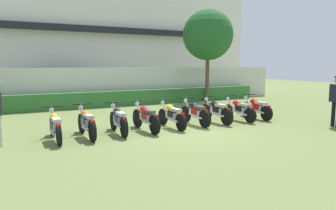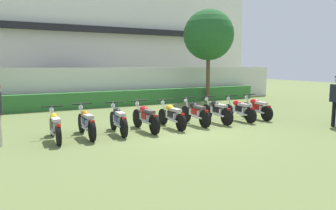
{
  "view_description": "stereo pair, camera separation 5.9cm",
  "coord_description": "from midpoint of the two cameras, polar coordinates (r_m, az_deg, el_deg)",
  "views": [
    {
      "loc": [
        -5.05,
        -8.54,
        2.16
      ],
      "look_at": [
        0.0,
        1.02,
        0.75
      ],
      "focal_mm": 33.24,
      "sensor_mm": 36.0,
      "label": 1
    },
    {
      "loc": [
        -5.0,
        -8.57,
        2.16
      ],
      "look_at": [
        0.0,
        1.02,
        0.75
      ],
      "focal_mm": 33.24,
      "sensor_mm": 36.0,
      "label": 2
    }
  ],
  "objects": [
    {
      "name": "ground",
      "position": [
        10.16,
        2.54,
        -4.87
      ],
      "size": [
        60.0,
        60.0,
        0.0
      ],
      "primitive_type": "plane",
      "color": "olive"
    },
    {
      "name": "motorcycle_in_row_3",
      "position": [
        10.19,
        -4.29,
        -2.22
      ],
      "size": [
        0.6,
        1.94,
        0.97
      ],
      "rotation": [
        0.0,
        0.0,
        1.6
      ],
      "color": "black",
      "rests_on": "ground"
    },
    {
      "name": "motorcycle_in_row_2",
      "position": [
        9.88,
        -9.26,
        -2.64
      ],
      "size": [
        0.6,
        1.84,
        0.97
      ],
      "rotation": [
        0.0,
        0.0,
        1.51
      ],
      "color": "black",
      "rests_on": "ground"
    },
    {
      "name": "motorcycle_in_row_4",
      "position": [
        10.66,
        0.52,
        -1.86
      ],
      "size": [
        0.6,
        1.85,
        0.95
      ],
      "rotation": [
        0.0,
        0.0,
        1.59
      ],
      "color": "black",
      "rests_on": "ground"
    },
    {
      "name": "hedge_row",
      "position": [
        16.53,
        -9.97,
        1.19
      ],
      "size": [
        18.04,
        0.7,
        0.8
      ],
      "primitive_type": "cube",
      "color": "#337033",
      "rests_on": "ground"
    },
    {
      "name": "motorcycle_in_row_1",
      "position": [
        9.62,
        -14.9,
        -3.07
      ],
      "size": [
        0.6,
        1.92,
        0.97
      ],
      "rotation": [
        0.0,
        0.0,
        1.58
      ],
      "color": "black",
      "rests_on": "ground"
    },
    {
      "name": "building",
      "position": [
        23.29,
        -15.62,
        11.89
      ],
      "size": [
        23.74,
        6.5,
        8.16
      ],
      "color": "white",
      "rests_on": "ground"
    },
    {
      "name": "motorcycle_in_row_6",
      "position": [
        11.73,
        8.72,
        -1.03
      ],
      "size": [
        0.6,
        1.88,
        0.97
      ],
      "rotation": [
        0.0,
        0.0,
        1.58
      ],
      "color": "black",
      "rests_on": "ground"
    },
    {
      "name": "parked_car",
      "position": [
        18.31,
        -17.94,
        3.23
      ],
      "size": [
        4.72,
        2.6,
        1.89
      ],
      "rotation": [
        0.0,
        0.0,
        0.14
      ],
      "color": "black",
      "rests_on": "ground"
    },
    {
      "name": "motorcycle_in_row_5",
      "position": [
        11.22,
        4.83,
        -1.37
      ],
      "size": [
        0.6,
        1.86,
        0.97
      ],
      "rotation": [
        0.0,
        0.0,
        1.58
      ],
      "color": "black",
      "rests_on": "ground"
    },
    {
      "name": "compound_wall",
      "position": [
        17.14,
        -10.74,
        3.4
      ],
      "size": [
        22.55,
        0.3,
        1.99
      ],
      "primitive_type": "cube",
      "color": "silver",
      "rests_on": "ground"
    },
    {
      "name": "motorcycle_in_row_7",
      "position": [
        12.36,
        12.73,
        -0.77
      ],
      "size": [
        0.6,
        1.87,
        0.94
      ],
      "rotation": [
        0.0,
        0.0,
        1.57
      ],
      "color": "black",
      "rests_on": "ground"
    },
    {
      "name": "motorcycle_in_row_8",
      "position": [
        12.97,
        15.71,
        -0.46
      ],
      "size": [
        0.6,
        1.81,
        0.95
      ],
      "rotation": [
        0.0,
        0.0,
        1.53
      ],
      "color": "black",
      "rests_on": "ground"
    },
    {
      "name": "motorcycle_in_row_0",
      "position": [
        9.43,
        -20.16,
        -3.56
      ],
      "size": [
        0.6,
        1.89,
        0.94
      ],
      "rotation": [
        0.0,
        0.0,
        1.56
      ],
      "color": "black",
      "rests_on": "ground"
    },
    {
      "name": "tree_far_side",
      "position": [
        18.46,
        7.24,
        12.58
      ],
      "size": [
        2.9,
        2.9,
        5.3
      ],
      "color": "brown",
      "rests_on": "ground"
    }
  ]
}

